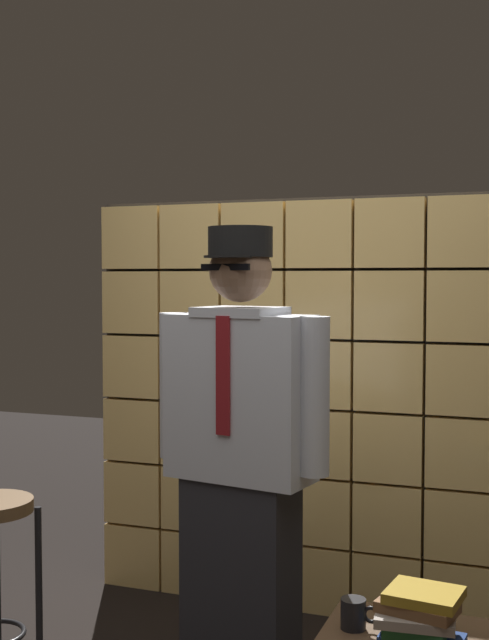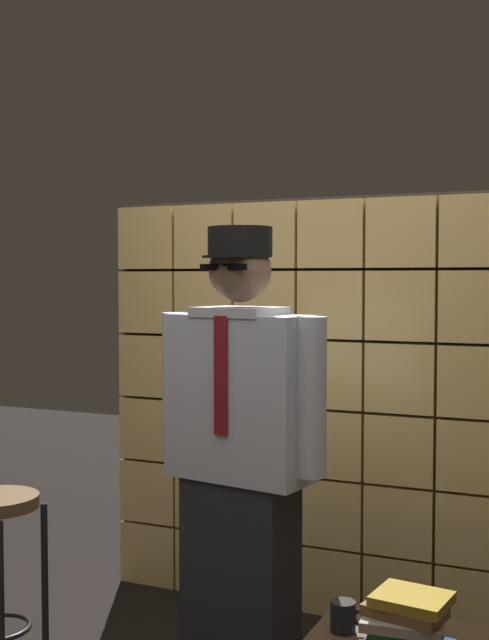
# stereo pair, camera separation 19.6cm
# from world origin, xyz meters

# --- Properties ---
(glass_block_wall) EXTENTS (2.36, 0.10, 2.03)m
(glass_block_wall) POSITION_xyz_m (-0.00, 1.51, 0.99)
(glass_block_wall) COLOR #F2C672
(glass_block_wall) RESTS_ON ground
(standing_person) EXTENTS (0.72, 0.35, 1.81)m
(standing_person) POSITION_xyz_m (-0.05, 0.54, 0.94)
(standing_person) COLOR #28282D
(standing_person) RESTS_ON ground
(book_stack) EXTENTS (0.27, 0.22, 0.17)m
(book_stack) POSITION_xyz_m (0.68, 0.12, 0.61)
(book_stack) COLOR navy
(book_stack) RESTS_ON side_table
(coffee_mug) EXTENTS (0.13, 0.08, 0.09)m
(coffee_mug) POSITION_xyz_m (0.47, 0.18, 0.57)
(coffee_mug) COLOR black
(coffee_mug) RESTS_ON side_table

